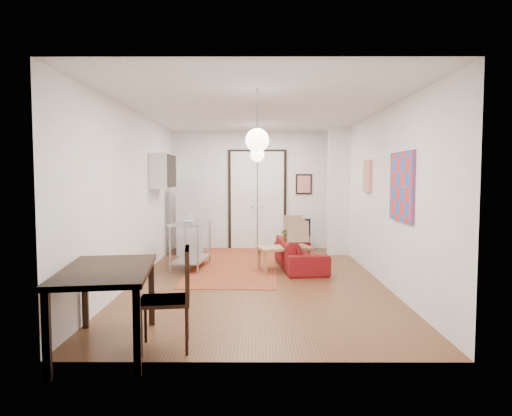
{
  "coord_description": "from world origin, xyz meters",
  "views": [
    {
      "loc": [
        0.0,
        -7.79,
        1.8
      ],
      "look_at": [
        -0.02,
        0.03,
        1.25
      ],
      "focal_mm": 32.0,
      "sensor_mm": 36.0,
      "label": 1
    }
  ],
  "objects_px": {
    "sofa": "(300,254)",
    "dining_table": "(107,277)",
    "dining_chair_near": "(167,288)",
    "dining_chair_far": "(167,288)",
    "kitchen_counter": "(191,238)",
    "fridge": "(190,218)",
    "black_side_chair": "(303,231)",
    "coffee_table": "(284,250)"
  },
  "relations": [
    {
      "from": "fridge",
      "to": "dining_chair_near",
      "type": "height_order",
      "value": "fridge"
    },
    {
      "from": "dining_table",
      "to": "fridge",
      "type": "bearing_deg",
      "value": 90.02
    },
    {
      "from": "fridge",
      "to": "dining_chair_far",
      "type": "distance_m",
      "value": 5.79
    },
    {
      "from": "sofa",
      "to": "dining_table",
      "type": "xyz_separation_m",
      "value": [
        -2.4,
        -4.21,
        0.48
      ]
    },
    {
      "from": "dining_table",
      "to": "black_side_chair",
      "type": "xyz_separation_m",
      "value": [
        2.66,
        6.37,
        -0.3
      ]
    },
    {
      "from": "dining_chair_near",
      "to": "kitchen_counter",
      "type": "bearing_deg",
      "value": 176.77
    },
    {
      "from": "dining_table",
      "to": "kitchen_counter",
      "type": "bearing_deg",
      "value": 86.44
    },
    {
      "from": "coffee_table",
      "to": "dining_table",
      "type": "height_order",
      "value": "dining_table"
    },
    {
      "from": "fridge",
      "to": "dining_chair_far",
      "type": "relative_size",
      "value": 1.58
    },
    {
      "from": "sofa",
      "to": "dining_chair_far",
      "type": "bearing_deg",
      "value": 150.86
    },
    {
      "from": "dining_chair_near",
      "to": "dining_chair_far",
      "type": "xyz_separation_m",
      "value": [
        0.0,
        0.0,
        0.0
      ]
    },
    {
      "from": "sofa",
      "to": "coffee_table",
      "type": "distance_m",
      "value": 0.37
    },
    {
      "from": "coffee_table",
      "to": "dining_chair_near",
      "type": "xyz_separation_m",
      "value": [
        -1.48,
        -3.94,
        0.23
      ]
    },
    {
      "from": "coffee_table",
      "to": "kitchen_counter",
      "type": "distance_m",
      "value": 1.83
    },
    {
      "from": "dining_table",
      "to": "dining_chair_far",
      "type": "relative_size",
      "value": 1.56
    },
    {
      "from": "coffee_table",
      "to": "fridge",
      "type": "xyz_separation_m",
      "value": [
        -2.08,
        1.81,
        0.45
      ]
    },
    {
      "from": "sofa",
      "to": "dining_chair_far",
      "type": "distance_m",
      "value": 4.49
    },
    {
      "from": "dining_chair_near",
      "to": "dining_table",
      "type": "bearing_deg",
      "value": -87.78
    },
    {
      "from": "dining_table",
      "to": "dining_chair_near",
      "type": "relative_size",
      "value": 1.56
    },
    {
      "from": "dining_chair_near",
      "to": "sofa",
      "type": "bearing_deg",
      "value": 148.36
    },
    {
      "from": "coffee_table",
      "to": "dining_table",
      "type": "bearing_deg",
      "value": -117.15
    },
    {
      "from": "fridge",
      "to": "dining_chair_far",
      "type": "height_order",
      "value": "fridge"
    },
    {
      "from": "dining_table",
      "to": "dining_chair_near",
      "type": "distance_m",
      "value": 0.63
    },
    {
      "from": "fridge",
      "to": "dining_chair_far",
      "type": "xyz_separation_m",
      "value": [
        0.6,
        -5.76,
        -0.22
      ]
    },
    {
      "from": "fridge",
      "to": "coffee_table",
      "type": "bearing_deg",
      "value": -46.01
    },
    {
      "from": "sofa",
      "to": "kitchen_counter",
      "type": "height_order",
      "value": "kitchen_counter"
    },
    {
      "from": "sofa",
      "to": "kitchen_counter",
      "type": "relative_size",
      "value": 1.55
    },
    {
      "from": "kitchen_counter",
      "to": "dining_chair_near",
      "type": "xyz_separation_m",
      "value": [
        0.34,
        -4.08,
        0.03
      ]
    },
    {
      "from": "sofa",
      "to": "dining_chair_far",
      "type": "xyz_separation_m",
      "value": [
        -1.8,
        -4.1,
        0.33
      ]
    },
    {
      "from": "sofa",
      "to": "coffee_table",
      "type": "xyz_separation_m",
      "value": [
        -0.32,
        -0.16,
        0.1
      ]
    },
    {
      "from": "fridge",
      "to": "dining_chair_near",
      "type": "bearing_deg",
      "value": -88.97
    },
    {
      "from": "sofa",
      "to": "fridge",
      "type": "distance_m",
      "value": 2.97
    },
    {
      "from": "sofa",
      "to": "dining_chair_near",
      "type": "height_order",
      "value": "dining_chair_near"
    },
    {
      "from": "fridge",
      "to": "black_side_chair",
      "type": "xyz_separation_m",
      "value": [
        2.66,
        0.51,
        -0.38
      ]
    },
    {
      "from": "coffee_table",
      "to": "fridge",
      "type": "distance_m",
      "value": 2.8
    },
    {
      "from": "sofa",
      "to": "dining_table",
      "type": "height_order",
      "value": "dining_table"
    },
    {
      "from": "coffee_table",
      "to": "sofa",
      "type": "bearing_deg",
      "value": 26.09
    },
    {
      "from": "coffee_table",
      "to": "dining_chair_far",
      "type": "xyz_separation_m",
      "value": [
        -1.48,
        -3.94,
        0.23
      ]
    },
    {
      "from": "sofa",
      "to": "kitchen_counter",
      "type": "bearing_deg",
      "value": 85.04
    },
    {
      "from": "dining_table",
      "to": "black_side_chair",
      "type": "relative_size",
      "value": 2.08
    },
    {
      "from": "fridge",
      "to": "dining_chair_near",
      "type": "xyz_separation_m",
      "value": [
        0.6,
        -5.76,
        -0.22
      ]
    },
    {
      "from": "coffee_table",
      "to": "dining_chair_near",
      "type": "height_order",
      "value": "dining_chair_near"
    }
  ]
}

